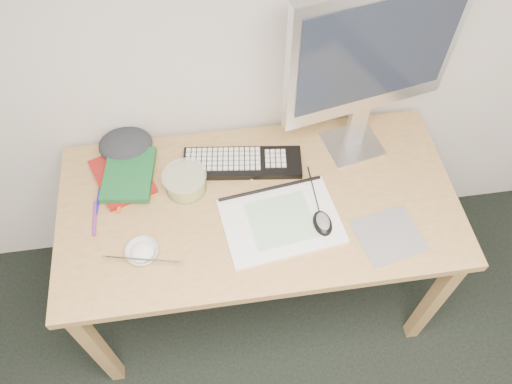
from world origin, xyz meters
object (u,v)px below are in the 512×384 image
(sketchpad, at_px, (281,221))
(keyboard, at_px, (242,163))
(rice_bowl, at_px, (143,253))
(desk, at_px, (259,215))
(monitor, at_px, (373,57))

(sketchpad, xyz_separation_m, keyboard, (-0.10, 0.26, 0.01))
(keyboard, xyz_separation_m, rice_bowl, (-0.37, -0.32, 0.00))
(desk, height_order, keyboard, keyboard)
(desk, distance_m, keyboard, 0.20)
(sketchpad, height_order, rice_bowl, rice_bowl)
(monitor, bearing_deg, rice_bowl, -167.09)
(keyboard, distance_m, monitor, 0.59)
(desk, distance_m, sketchpad, 0.14)
(desk, distance_m, monitor, 0.67)
(sketchpad, bearing_deg, rice_bowl, -179.92)
(desk, height_order, rice_bowl, rice_bowl)
(desk, distance_m, rice_bowl, 0.44)
(rice_bowl, bearing_deg, sketchpad, 7.43)
(monitor, bearing_deg, sketchpad, -148.93)
(sketchpad, bearing_deg, keyboard, 103.44)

